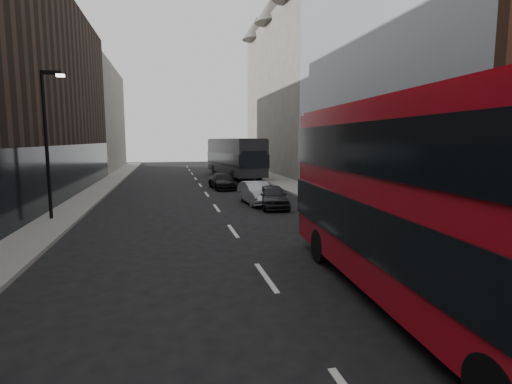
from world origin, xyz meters
TOP-DOWN VIEW (x-y plane):
  - sidewalk_right at (7.50, 25.00)m, footprint 3.00×80.00m
  - sidewalk_left at (-8.00, 25.00)m, footprint 2.00×80.00m
  - building_modern_block at (11.47, 21.00)m, footprint 5.03×22.00m
  - building_victorian at (11.38, 44.00)m, footprint 6.50×24.00m
  - building_left_mid at (-11.50, 30.00)m, footprint 5.00×24.00m
  - building_left_far at (-11.50, 52.00)m, footprint 5.00×20.00m
  - street_lamp at (-8.22, 18.00)m, footprint 1.06×0.22m
  - red_bus at (3.04, 5.13)m, footprint 3.58×12.23m
  - grey_bus at (4.14, 38.64)m, footprint 4.50×12.78m
  - car_a at (3.24, 19.50)m, footprint 1.98×4.04m
  - car_b at (2.61, 21.08)m, footprint 1.80×4.27m
  - car_c at (1.56, 29.03)m, footprint 2.11×4.37m

SIDE VIEW (x-z plane):
  - sidewalk_right at x=7.50m, z-range 0.00..0.15m
  - sidewalk_left at x=-8.00m, z-range 0.00..0.15m
  - car_c at x=1.56m, z-range 0.00..1.23m
  - car_a at x=3.24m, z-range 0.00..1.32m
  - car_b at x=2.61m, z-range 0.00..1.37m
  - grey_bus at x=4.14m, z-range 0.15..4.19m
  - red_bus at x=3.04m, z-range 0.27..5.15m
  - street_lamp at x=-8.22m, z-range 0.68..7.68m
  - building_left_far at x=-11.50m, z-range 0.00..13.00m
  - building_left_mid at x=-11.50m, z-range 0.00..14.00m
  - building_victorian at x=11.38m, z-range -0.84..20.16m
  - building_modern_block at x=11.47m, z-range -0.10..19.90m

